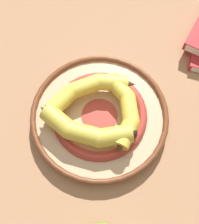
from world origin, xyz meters
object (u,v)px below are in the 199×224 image
Objects in this scene: decorative_bowl at (100,116)px; banana_c at (88,89)px; banana_a at (84,130)px; banana_b at (125,111)px.

banana_c reaches higher than decorative_bowl.
banana_c is at bearing 100.54° from banana_a.
banana_b reaches higher than decorative_bowl.
banana_b is at bearing 41.47° from banana_a.
banana_a reaches higher than decorative_bowl.
decorative_bowl is at bearing 94.78° from banana_c.
banana_b is (0.03, -0.09, -0.00)m from banana_a.
banana_c is (0.09, -0.02, -0.00)m from banana_a.
banana_a is at bearing 63.45° from banana_c.
decorative_bowl is at bearing 70.42° from banana_a.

